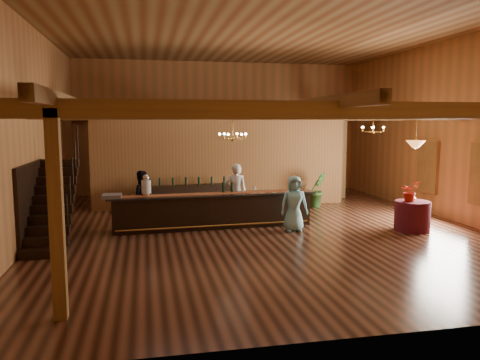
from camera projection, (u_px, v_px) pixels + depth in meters
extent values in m
plane|color=brown|center=(260.00, 227.00, 13.42)|extent=(14.00, 14.00, 0.00)
plane|color=olive|center=(261.00, 30.00, 12.74)|extent=(14.00, 14.00, 0.00)
cube|color=#BE7841|center=(221.00, 128.00, 19.89)|extent=(12.00, 0.10, 5.50)
cube|color=#BE7841|center=(386.00, 141.00, 6.27)|extent=(12.00, 0.10, 5.50)
cube|color=#BE7841|center=(31.00, 132.00, 11.89)|extent=(0.10, 14.00, 5.50)
cube|color=#BE7841|center=(451.00, 130.00, 14.27)|extent=(0.10, 14.00, 5.50)
cube|color=olive|center=(341.00, 110.00, 7.68)|extent=(11.90, 0.20, 0.28)
cube|color=olive|center=(294.00, 113.00, 10.11)|extent=(11.90, 0.20, 0.28)
cube|color=olive|center=(265.00, 115.00, 12.54)|extent=(11.90, 0.20, 0.28)
cube|color=olive|center=(245.00, 116.00, 14.97)|extent=(11.90, 0.20, 0.28)
cube|color=olive|center=(231.00, 117.00, 17.40)|extent=(11.90, 0.20, 0.28)
cube|color=olive|center=(221.00, 117.00, 19.64)|extent=(11.90, 0.20, 0.28)
cube|color=olive|center=(92.00, 109.00, 12.12)|extent=(0.18, 13.90, 0.22)
cube|color=olive|center=(260.00, 110.00, 13.01)|extent=(0.18, 13.90, 0.22)
cube|color=olive|center=(407.00, 111.00, 13.90)|extent=(0.18, 13.90, 0.22)
cube|color=olive|center=(108.00, 161.00, 16.71)|extent=(0.20, 0.20, 3.20)
cube|color=olive|center=(343.00, 158.00, 18.49)|extent=(0.20, 0.20, 3.20)
cube|color=olive|center=(56.00, 216.00, 6.98)|extent=(0.20, 0.20, 3.20)
cube|color=brown|center=(222.00, 163.00, 16.53)|extent=(9.00, 0.18, 3.10)
cube|color=white|center=(428.00, 166.00, 15.38)|extent=(0.12, 1.05, 1.75)
cube|color=black|center=(43.00, 253.00, 10.38)|extent=(1.00, 0.28, 0.20)
cube|color=black|center=(45.00, 241.00, 10.63)|extent=(1.00, 0.28, 0.20)
cube|color=black|center=(48.00, 230.00, 10.88)|extent=(1.00, 0.28, 0.20)
cube|color=black|center=(49.00, 219.00, 11.13)|extent=(1.00, 0.28, 0.20)
cube|color=black|center=(51.00, 209.00, 11.37)|extent=(1.00, 0.28, 0.20)
cube|color=black|center=(53.00, 199.00, 11.62)|extent=(1.00, 0.28, 0.20)
cube|color=black|center=(55.00, 189.00, 11.87)|extent=(1.00, 0.28, 0.20)
cube|color=black|center=(56.00, 180.00, 12.12)|extent=(1.00, 0.28, 0.20)
cube|color=black|center=(58.00, 171.00, 12.36)|extent=(1.00, 0.28, 0.20)
cube|color=black|center=(59.00, 163.00, 12.61)|extent=(1.00, 0.28, 0.20)
cube|color=black|center=(251.00, 183.00, 18.90)|extent=(1.20, 0.60, 1.10)
cube|color=brown|center=(177.00, 186.00, 18.31)|extent=(1.00, 0.60, 1.00)
cube|color=black|center=(214.00, 212.00, 13.30)|extent=(5.63, 0.87, 0.93)
cube|color=black|center=(214.00, 195.00, 13.23)|extent=(5.92, 1.00, 0.05)
cube|color=maroon|center=(214.00, 194.00, 13.23)|extent=(5.53, 0.63, 0.01)
cylinder|color=#BD8334|center=(216.00, 226.00, 12.97)|extent=(5.42, 0.30, 0.05)
cylinder|color=silver|center=(146.00, 195.00, 12.82)|extent=(0.18, 0.18, 0.08)
cylinder|color=silver|center=(146.00, 187.00, 12.79)|extent=(0.26, 0.26, 0.36)
sphere|color=silver|center=(146.00, 178.00, 12.76)|extent=(0.18, 0.18, 0.18)
cube|color=gray|center=(112.00, 196.00, 12.51)|extent=(0.50, 0.50, 0.10)
cube|color=brown|center=(296.00, 186.00, 13.77)|extent=(0.06, 0.06, 0.30)
cube|color=brown|center=(305.00, 186.00, 13.83)|extent=(0.06, 0.06, 0.30)
cylinder|color=brown|center=(300.00, 185.00, 13.79)|extent=(0.24, 0.24, 0.24)
cylinder|color=black|center=(223.00, 188.00, 13.39)|extent=(0.07, 0.07, 0.30)
cylinder|color=black|center=(223.00, 188.00, 13.40)|extent=(0.07, 0.07, 0.30)
cylinder|color=black|center=(232.00, 187.00, 13.46)|extent=(0.07, 0.07, 0.30)
cube|color=black|center=(186.00, 198.00, 15.95)|extent=(3.08, 0.94, 0.86)
cylinder|color=maroon|center=(412.00, 216.00, 12.94)|extent=(0.96, 0.96, 0.83)
cylinder|color=#BD8334|center=(233.00, 127.00, 13.37)|extent=(0.02, 0.02, 0.69)
sphere|color=#BD8334|center=(233.00, 139.00, 13.41)|extent=(0.12, 0.12, 0.12)
torus|color=#BD8334|center=(233.00, 136.00, 13.40)|extent=(0.80, 0.80, 0.04)
cylinder|color=#BD8334|center=(373.00, 124.00, 15.20)|extent=(0.02, 0.02, 0.52)
sphere|color=#BD8334|center=(373.00, 132.00, 15.23)|extent=(0.12, 0.12, 0.12)
torus|color=#BD8334|center=(373.00, 129.00, 15.22)|extent=(0.80, 0.80, 0.04)
cylinder|color=#BD8334|center=(416.00, 129.00, 12.65)|extent=(0.02, 0.02, 0.80)
cone|color=orange|center=(416.00, 144.00, 12.70)|extent=(0.52, 0.52, 0.20)
imported|color=white|center=(236.00, 192.00, 14.16)|extent=(0.72, 0.55, 1.76)
imported|color=black|center=(141.00, 198.00, 13.60)|extent=(0.89, 0.75, 1.60)
imported|color=#90E1EE|center=(294.00, 204.00, 12.84)|extent=(0.78, 0.54, 1.54)
imported|color=#2B5420|center=(317.00, 189.00, 16.55)|extent=(0.80, 0.70, 1.26)
imported|color=#B31D0D|center=(410.00, 191.00, 12.83)|extent=(0.64, 0.60, 0.57)
imported|color=#BD8334|center=(412.00, 195.00, 12.89)|extent=(0.21, 0.21, 0.34)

